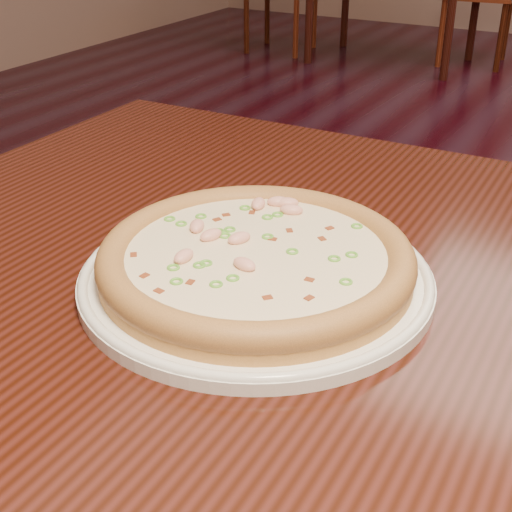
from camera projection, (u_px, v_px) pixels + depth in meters
The scene contains 3 objects.
hero_table at pixel (386, 377), 0.71m from camera, with size 1.20×0.80×0.75m.
plate at pixel (256, 276), 0.67m from camera, with size 0.33×0.33×0.02m.
pizza at pixel (256, 259), 0.66m from camera, with size 0.29×0.29×0.03m.
Camera 1 is at (0.07, -1.44, 1.09)m, focal length 50.00 mm.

